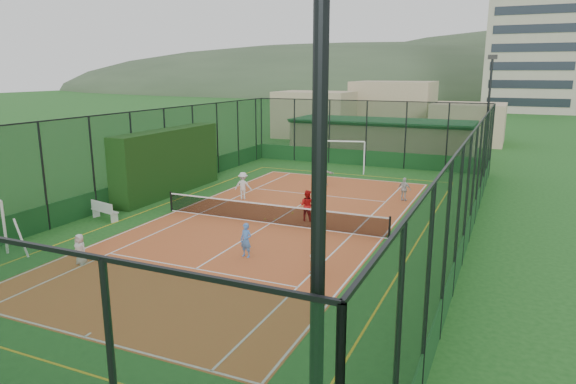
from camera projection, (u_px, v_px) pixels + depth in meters
name	position (u px, v px, depth m)	size (l,w,h in m)	color
ground	(270.00, 224.00, 24.77)	(300.00, 300.00, 0.00)	#1D521C
court_slab	(270.00, 223.00, 24.77)	(11.17, 23.97, 0.01)	#BE4F2A
tennis_net	(270.00, 213.00, 24.65)	(11.67, 0.12, 1.06)	black
perimeter_fence	(270.00, 173.00, 24.20)	(18.12, 34.12, 5.00)	#103218
floodlight_se	(317.00, 355.00, 5.66)	(0.60, 0.26, 8.25)	black
floodlight_ne	(487.00, 117.00, 35.23)	(0.60, 0.26, 8.25)	black
clubhouse	(381.00, 138.00, 44.00)	(15.20, 7.20, 3.15)	tan
apartment_tower	(535.00, 25.00, 89.62)	(15.00, 12.00, 30.00)	beige
distant_hills	(481.00, 95.00, 158.33)	(200.00, 60.00, 24.00)	#384C33
hedge_left	(168.00, 162.00, 30.49)	(1.32, 8.79, 3.84)	black
white_bench	(105.00, 210.00, 25.34)	(1.73, 0.47, 0.97)	white
futsal_goal_far	(342.00, 156.00, 37.62)	(3.39, 0.99, 2.19)	white
child_near_left	(80.00, 249.00, 19.45)	(0.58, 0.38, 1.18)	silver
child_near_mid	(246.00, 240.00, 20.17)	(0.50, 0.33, 1.38)	#4C85D9
child_near_right	(317.00, 258.00, 18.42)	(0.62, 0.48, 1.27)	white
child_far_left	(243.00, 186.00, 29.32)	(1.01, 0.58, 1.57)	silver
child_far_right	(404.00, 189.00, 28.97)	(0.78, 0.32, 1.33)	silver
child_far_back	(324.00, 174.00, 32.94)	(1.31, 0.42, 1.41)	silver
coach	(307.00, 205.00, 25.10)	(0.74, 0.58, 1.53)	red
tennis_balls	(281.00, 216.00, 25.95)	(0.90, 1.69, 0.07)	#CCE033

